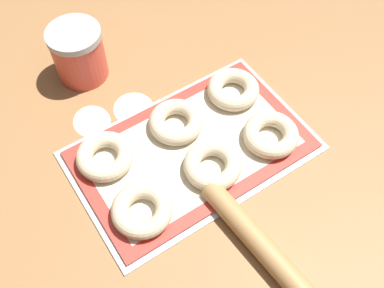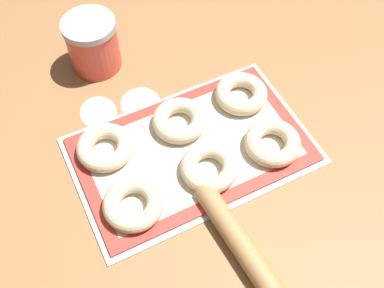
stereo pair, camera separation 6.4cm
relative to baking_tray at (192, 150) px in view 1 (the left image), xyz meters
The scene contains 13 objects.
ground_plane 0.03m from the baking_tray, 128.20° to the left, with size 2.80×2.80×0.00m, color olive.
baking_tray is the anchor object (origin of this frame).
baking_mat 0.01m from the baking_tray, behind, with size 0.48×0.29×0.00m.
bagel_front_left 0.18m from the baking_tray, 155.75° to the right, with size 0.12×0.12×0.03m.
bagel_front_center 0.07m from the baking_tray, 84.57° to the right, with size 0.12×0.12×0.03m.
bagel_front_right 0.17m from the baking_tray, 25.37° to the right, with size 0.12×0.12×0.03m.
bagel_back_left 0.18m from the baking_tray, 156.20° to the left, with size 0.12×0.12×0.03m.
bagel_back_center 0.07m from the baking_tray, 87.55° to the left, with size 0.12×0.12×0.03m.
bagel_back_right 0.18m from the baking_tray, 24.36° to the left, with size 0.12×0.12×0.03m.
flour_canister 0.35m from the baking_tray, 105.83° to the left, with size 0.12×0.12×0.13m.
rolling_pin 0.25m from the baking_tray, 94.66° to the right, with size 0.06×0.39×0.04m.
flour_patch_near 0.18m from the baking_tray, 105.56° to the left, with size 0.09×0.10×0.00m.
flour_patch_far 0.24m from the baking_tray, 127.08° to the left, with size 0.08×0.09×0.00m.
Camera 1 is at (-0.27, -0.46, 0.82)m, focal length 42.00 mm.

